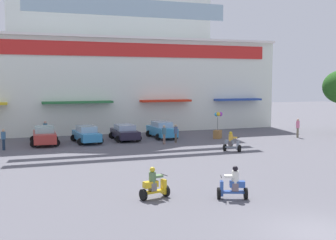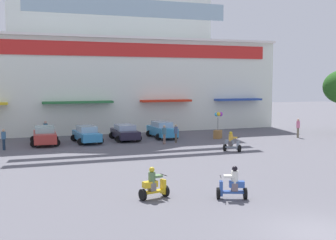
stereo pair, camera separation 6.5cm
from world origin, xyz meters
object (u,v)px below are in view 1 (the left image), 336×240
at_px(parked_car_2, 125,132).
at_px(scooter_rider_0, 154,185).
at_px(scooter_rider_3, 233,185).
at_px(pedestrian_0, 3,138).
at_px(pedestrian_2, 298,127).
at_px(parked_car_3, 162,130).
at_px(pedestrian_3, 176,132).
at_px(pedestrian_1, 164,133).
at_px(pedestrian_4, 45,129).
at_px(balloon_vendor_cart, 218,127).
at_px(parked_car_1, 86,134).
at_px(scooter_rider_2, 232,143).
at_px(parked_car_0, 44,135).

relative_size(parked_car_2, scooter_rider_0, 2.90).
bearing_deg(scooter_rider_3, pedestrian_0, 119.05).
xyz_separation_m(parked_car_2, pedestrian_2, (15.62, -3.79, 0.31)).
relative_size(parked_car_3, pedestrian_3, 2.67).
distance_m(parked_car_3, pedestrian_0, 13.87).
xyz_separation_m(pedestrian_1, pedestrian_4, (-9.15, 6.34, 0.05)).
relative_size(scooter_rider_3, pedestrian_1, 0.95).
distance_m(scooter_rider_0, balloon_vendor_cart, 20.84).
bearing_deg(parked_car_1, pedestrian_3, -20.24).
relative_size(parked_car_3, pedestrian_4, 2.53).
bearing_deg(scooter_rider_2, pedestrian_2, 27.09).
relative_size(parked_car_2, balloon_vendor_cart, 1.74).
height_order(pedestrian_3, pedestrian_4, pedestrian_4).
distance_m(parked_car_1, scooter_rider_3, 20.08).
distance_m(parked_car_3, scooter_rider_2, 9.24).
xyz_separation_m(parked_car_0, pedestrian_0, (-3.14, -1.88, 0.15)).
xyz_separation_m(parked_car_1, parked_car_3, (7.05, 0.68, 0.04)).
distance_m(scooter_rider_0, scooter_rider_2, 14.03).
bearing_deg(pedestrian_1, scooter_rider_3, -98.76).
bearing_deg(parked_car_2, parked_car_1, -172.46).
xyz_separation_m(scooter_rider_0, pedestrian_0, (-6.69, 16.76, 0.32)).
height_order(parked_car_1, pedestrian_4, pedestrian_4).
xyz_separation_m(parked_car_1, parked_car_2, (3.48, 0.46, -0.02)).
relative_size(scooter_rider_3, pedestrian_4, 0.90).
xyz_separation_m(parked_car_2, scooter_rider_3, (-0.08, -20.25, -0.09)).
height_order(pedestrian_0, pedestrian_3, pedestrian_0).
xyz_separation_m(pedestrian_1, pedestrian_3, (1.19, 0.38, 0.01)).
bearing_deg(balloon_vendor_cart, pedestrian_3, -163.97).
bearing_deg(pedestrian_1, balloon_vendor_cart, 16.42).
distance_m(pedestrian_1, pedestrian_2, 13.12).
bearing_deg(scooter_rider_0, pedestrian_0, 111.76).
distance_m(parked_car_1, pedestrian_1, 6.71).
relative_size(parked_car_2, pedestrian_0, 2.62).
bearing_deg(pedestrian_2, pedestrian_4, 163.40).
height_order(scooter_rider_2, pedestrian_4, pedestrian_4).
distance_m(parked_car_1, pedestrian_2, 19.39).
distance_m(scooter_rider_0, pedestrian_3, 17.40).
bearing_deg(scooter_rider_0, parked_car_0, 100.78).
xyz_separation_m(pedestrian_1, balloon_vendor_cart, (5.83, 1.72, 0.14)).
bearing_deg(balloon_vendor_cart, pedestrian_4, 162.86).
relative_size(parked_car_1, pedestrian_3, 2.66).
bearing_deg(parked_car_3, pedestrian_1, -105.94).
height_order(scooter_rider_2, balloon_vendor_cart, balloon_vendor_cart).
height_order(pedestrian_0, pedestrian_1, pedestrian_0).
relative_size(scooter_rider_2, scooter_rider_3, 1.00).
height_order(scooter_rider_2, pedestrian_1, pedestrian_1).
bearing_deg(pedestrian_0, pedestrian_3, -3.65).
distance_m(parked_car_2, scooter_rider_0, 19.29).
relative_size(pedestrian_2, pedestrian_3, 1.11).
distance_m(scooter_rider_0, pedestrian_1, 16.59).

